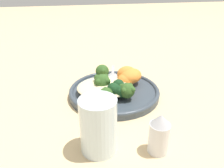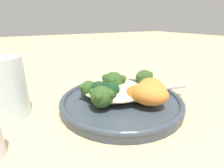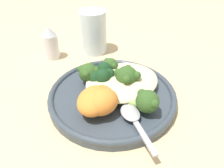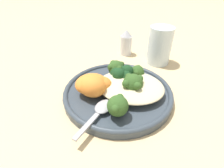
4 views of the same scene
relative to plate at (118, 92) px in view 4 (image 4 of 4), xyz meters
The scene contains 14 objects.
ground_plane 0.02m from the plate, 121.93° to the left, with size 4.00×4.00×0.00m, color #D6B784.
plate is the anchor object (origin of this frame).
quinoa_mound 0.04m from the plate, 168.01° to the right, with size 0.15×0.13×0.02m, color beige.
broccoli_stalk_0 0.08m from the plate, 102.45° to the left, with size 0.08×0.12×0.04m.
broccoli_stalk_1 0.04m from the plate, behind, with size 0.09×0.04×0.04m.
broccoli_stalk_2 0.05m from the plate, 113.94° to the right, with size 0.10×0.10×0.03m.
broccoli_stalk_3 0.06m from the plate, 65.36° to the right, with size 0.04×0.10×0.04m.
sweet_potato_chunk_0 0.05m from the plate, 24.71° to the left, with size 0.05×0.04×0.03m, color orange.
sweet_potato_chunk_1 0.07m from the plate, 40.16° to the left, with size 0.06×0.05×0.05m, color orange.
sweet_potato_chunk_2 0.07m from the plate, 25.03° to the left, with size 0.07×0.06×0.04m, color orange.
kale_tuft 0.05m from the plate, 88.02° to the right, with size 0.05×0.06×0.04m.
spoon 0.08m from the plate, 81.21° to the left, with size 0.05×0.11×0.01m.
water_glass 0.22m from the plate, 110.27° to the right, with size 0.07×0.07×0.11m, color silver.
salt_shaker 0.23m from the plate, 81.36° to the right, with size 0.04×0.04×0.08m.
Camera 4 is at (-0.07, 0.29, 0.26)m, focal length 28.00 mm.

